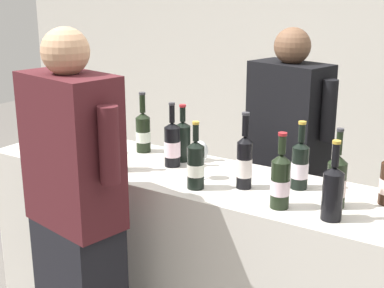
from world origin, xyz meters
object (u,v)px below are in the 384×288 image
Objects in this scene: wine_bottle_6 at (244,161)px; ice_bucket at (58,127)px; wine_bottle_4 at (333,191)px; wine_bottle_11 at (196,164)px; wine_bottle_7 at (280,180)px; wine_bottle_5 at (84,133)px; wine_bottle_9 at (143,131)px; wine_glass at (200,153)px; person_server at (286,176)px; wine_bottle_1 at (336,181)px; wine_bottle_3 at (183,140)px; person_guest at (77,231)px; wine_bottle_2 at (118,147)px; wine_bottle_8 at (300,165)px; wine_bottle_10 at (172,144)px.

wine_bottle_6 reaches higher than ice_bucket.
wine_bottle_4 reaches higher than wine_bottle_11.
wine_bottle_5 is at bearing 174.40° from wine_bottle_7.
wine_bottle_6 is 0.26m from wine_bottle_7.
wine_bottle_5 is 0.32m from wine_bottle_9.
wine_glass is 0.11× the size of person_server.
wine_bottle_6 is (-0.42, -0.01, 0.01)m from wine_bottle_1.
person_guest reaches higher than wine_bottle_3.
ice_bucket is (-1.67, 0.05, -0.02)m from wine_bottle_1.
person_guest is (-0.53, -0.54, -0.27)m from wine_bottle_6.
wine_bottle_3 is at bearing 58.08° from wine_bottle_2.
wine_bottle_1 is 0.24m from wine_bottle_8.
person_server is at bearing 55.67° from wine_bottle_2.
wine_bottle_5 is 1.03× the size of wine_bottle_7.
wine_bottle_11 is at bearing -8.44° from wine_bottle_5.
wine_bottle_11 is 1.45× the size of ice_bucket.
wine_bottle_1 is 1.82× the size of wine_glass.
wine_bottle_11 is at bearing -48.15° from wine_bottle_3.
wine_bottle_7 is at bearing -18.46° from wine_bottle_9.
wine_bottle_10 is 0.67m from person_guest.
wine_bottle_6 is 0.21× the size of person_server.
wine_bottle_10 reaches higher than wine_bottle_2.
wine_bottle_5 is at bearing -170.99° from wine_bottle_10.
wine_bottle_9 reaches higher than wine_bottle_2.
wine_bottle_1 is at bearing 35.03° from wine_bottle_7.
wine_bottle_10 is (0.19, 0.20, -0.00)m from wine_bottle_2.
wine_bottle_10 is 0.80m from ice_bucket.
wine_bottle_7 is 1.50× the size of ice_bucket.
wine_bottle_4 reaches higher than wine_bottle_2.
wine_bottle_11 is at bearing -146.33° from wine_bottle_6.
wine_bottle_3 is at bearing 131.85° from wine_bottle_11.
person_guest is at bearing -149.97° from wine_bottle_1.
wine_bottle_11 is at bearing -167.53° from wine_bottle_1.
wine_bottle_9 is at bearing 149.61° from wine_bottle_11.
wine_bottle_2 is 0.90× the size of wine_bottle_6.
wine_glass is (0.22, -0.18, 0.01)m from wine_bottle_3.
wine_bottle_4 is 1.03× the size of wine_bottle_8.
person_guest reaches higher than wine_bottle_5.
wine_bottle_10 is at bearing -23.06° from wine_bottle_9.
wine_bottle_6 is at bearing -2.99° from ice_bucket.
wine_bottle_2 is 1.72× the size of wine_glass.
wine_bottle_5 is 0.80m from wine_bottle_11.
ice_bucket is (-1.47, -0.06, -0.02)m from wine_bottle_8.
wine_bottle_2 is 0.87m from wine_bottle_7.
wine_bottle_4 reaches higher than wine_bottle_7.
wine_bottle_3 is at bearing -125.66° from person_server.
person_guest reaches higher than ice_bucket.
wine_bottle_9 is 0.53m from wine_glass.
wine_bottle_1 is 1.01× the size of wine_bottle_5.
wine_bottle_6 is at bearing 0.27° from wine_bottle_5.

